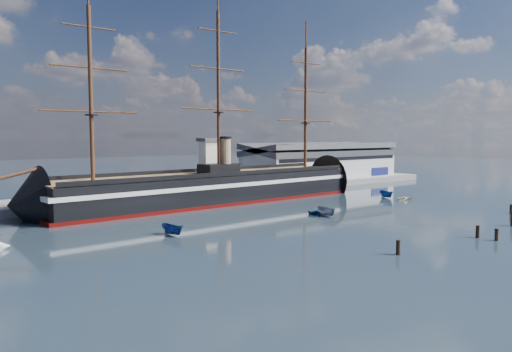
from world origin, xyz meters
TOP-DOWN VIEW (x-y plane):
  - ground at (0.00, 40.00)m, footprint 600.00×600.00m
  - quay at (10.00, 76.00)m, footprint 180.00×18.00m
  - warehouse at (58.00, 80.00)m, footprint 63.00×21.00m
  - quay_tower at (3.00, 73.00)m, footprint 5.00×5.00m
  - warship at (-5.91, 60.00)m, footprint 113.20×19.97m
  - motorboat_a at (-33.72, 29.07)m, footprint 6.61×3.22m
  - motorboat_b at (4.46, 29.39)m, footprint 2.26×3.72m
  - motorboat_c at (3.32, 26.33)m, footprint 6.73×3.01m
  - motorboat_e at (40.20, 31.13)m, footprint 2.36×3.27m
  - motorboat_f at (40.31, 37.63)m, footprint 7.02×4.43m
  - piling_near_left at (-14.89, -5.01)m, footprint 0.64×0.64m
  - piling_near_mid at (6.62, -9.50)m, footprint 0.64×0.64m
  - piling_near_right at (22.73, -4.99)m, footprint 0.64×0.64m
  - piling_far_right at (38.33, 2.14)m, footprint 0.64×0.64m
  - piling_extra at (6.42, -6.32)m, footprint 0.64×0.64m

SIDE VIEW (x-z plane):
  - ground at x=0.00m, z-range 0.00..0.00m
  - quay at x=10.00m, z-range -1.00..1.00m
  - motorboat_a at x=-33.72m, z-range -1.27..1.27m
  - motorboat_b at x=4.46m, z-range -0.81..0.81m
  - motorboat_c at x=3.32m, z-range -1.30..1.30m
  - motorboat_e at x=40.20m, z-range -0.71..0.71m
  - motorboat_f at x=40.31m, z-range -1.32..1.32m
  - piling_near_left at x=-14.89m, z-range -1.47..1.47m
  - piling_near_mid at x=6.62m, z-range -1.38..1.38m
  - piling_near_right at x=22.73m, z-range -1.88..1.88m
  - piling_far_right at x=38.33m, z-range -1.42..1.42m
  - piling_extra at x=6.42m, z-range -1.43..1.43m
  - warship at x=-5.91m, z-range -22.93..31.01m
  - warehouse at x=58.00m, z-range 2.18..13.78m
  - quay_tower at x=3.00m, z-range 2.25..17.25m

